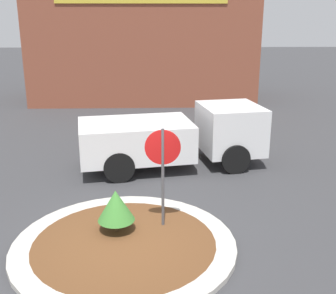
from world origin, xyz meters
TOP-DOWN VIEW (x-y plane):
  - ground_plane at (0.00, 0.00)m, footprint 120.00×120.00m
  - traffic_island at (0.00, 0.00)m, footprint 4.98×4.98m
  - stop_sign at (0.88, 0.80)m, footprint 0.83×0.07m
  - island_shrub at (-0.21, 0.53)m, footprint 0.86×0.86m
  - utility_truck at (1.36, 5.28)m, footprint 6.39×3.31m
  - storefront_building at (0.04, 17.65)m, footprint 12.77×6.07m

SIDE VIEW (x-z plane):
  - ground_plane at x=0.00m, z-range 0.00..0.00m
  - traffic_island at x=0.00m, z-range 0.00..0.13m
  - island_shrub at x=-0.21m, z-range 0.27..1.28m
  - utility_truck at x=1.36m, z-range 0.06..2.08m
  - stop_sign at x=0.88m, z-range 0.51..3.03m
  - storefront_building at x=0.04m, z-range 0.00..6.77m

